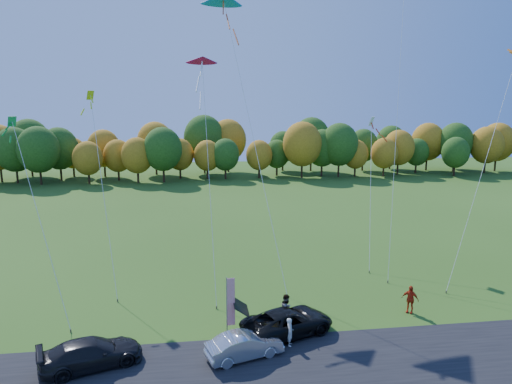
{
  "coord_description": "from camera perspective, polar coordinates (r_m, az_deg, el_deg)",
  "views": [
    {
      "loc": [
        -4.1,
        -24.55,
        12.92
      ],
      "look_at": [
        0.0,
        6.0,
        7.0
      ],
      "focal_mm": 32.0,
      "sensor_mm": 36.0,
      "label": 1
    }
  ],
  "objects": [
    {
      "name": "ground",
      "position": [
        28.05,
        1.7,
        -16.56
      ],
      "size": [
        160.0,
        160.0,
        0.0
      ],
      "primitive_type": "plane",
      "color": "#2C5015"
    },
    {
      "name": "silver_sedan",
      "position": [
        24.9,
        -1.45,
        -18.62
      ],
      "size": [
        4.26,
        2.54,
        1.33
      ],
      "primitive_type": "imported",
      "rotation": [
        0.0,
        0.0,
        1.87
      ],
      "color": "#B3B3B8",
      "rests_on": "ground"
    },
    {
      "name": "kite_parafoil_orange",
      "position": [
        39.97,
        17.56,
        14.89
      ],
      "size": [
        7.47,
        12.87,
        32.54
      ],
      "color": "#4C3F33",
      "rests_on": "ground"
    },
    {
      "name": "feather_flag",
      "position": [
        25.91,
        -3.29,
        -13.5
      ],
      "size": [
        0.49,
        0.12,
        3.67
      ],
      "color": "#999999",
      "rests_on": "ground"
    },
    {
      "name": "asphalt_strip",
      "position": [
        24.62,
        3.31,
        -20.79
      ],
      "size": [
        90.0,
        6.0,
        0.01
      ],
      "primitive_type": "cube",
      "color": "black",
      "rests_on": "ground"
    },
    {
      "name": "person_tailgate_b",
      "position": [
        28.08,
        3.84,
        -14.43
      ],
      "size": [
        1.1,
        1.15,
        1.86
      ],
      "primitive_type": "imported",
      "rotation": [
        0.0,
        0.0,
        0.94
      ],
      "color": "gray",
      "rests_on": "ground"
    },
    {
      "name": "kite_diamond_white",
      "position": [
        39.06,
        14.13,
        0.15
      ],
      "size": [
        2.98,
        7.37,
        12.28
      ],
      "color": "#4C3F33",
      "rests_on": "ground"
    },
    {
      "name": "tree_line",
      "position": [
        80.7,
        -4.64,
        1.62
      ],
      "size": [
        116.0,
        12.0,
        10.0
      ],
      "primitive_type": null,
      "color": "#1E4711",
      "rests_on": "ground"
    },
    {
      "name": "dark_truck_a",
      "position": [
        25.49,
        -19.89,
        -18.42
      ],
      "size": [
        5.34,
        3.5,
        1.44
      ],
      "primitive_type": "imported",
      "rotation": [
        0.0,
        0.0,
        1.9
      ],
      "color": "black",
      "rests_on": "ground"
    },
    {
      "name": "kite_diamond_yellow",
      "position": [
        34.19,
        -18.59,
        0.21
      ],
      "size": [
        3.0,
        7.78,
        14.31
      ],
      "color": "#4C3F33",
      "rests_on": "ground"
    },
    {
      "name": "person_east",
      "position": [
        30.98,
        18.7,
        -12.58
      ],
      "size": [
        1.08,
        1.0,
        1.78
      ],
      "primitive_type": "imported",
      "rotation": [
        0.0,
        0.0,
        -0.69
      ],
      "color": "red",
      "rests_on": "ground"
    },
    {
      "name": "person_tailgate_a",
      "position": [
        25.95,
        4.25,
        -17.03
      ],
      "size": [
        0.47,
        0.63,
        1.58
      ],
      "primitive_type": "imported",
      "rotation": [
        0.0,
        0.0,
        1.39
      ],
      "color": "silver",
      "rests_on": "ground"
    },
    {
      "name": "kite_delta_red",
      "position": [
        32.82,
        -6.11,
        5.51
      ],
      "size": [
        2.47,
        9.9,
        17.66
      ],
      "color": "#4C3F33",
      "rests_on": "ground"
    },
    {
      "name": "kite_parafoil_rainbow",
      "position": [
        37.34,
        26.64,
        2.99
      ],
      "size": [
        9.42,
        6.16,
        17.45
      ],
      "color": "#4C3F33",
      "rests_on": "ground"
    },
    {
      "name": "black_suv",
      "position": [
        27.06,
        4.01,
        -15.9
      ],
      "size": [
        5.91,
        4.28,
        1.5
      ],
      "primitive_type": "imported",
      "rotation": [
        0.0,
        0.0,
        1.95
      ],
      "color": "black",
      "rests_on": "ground"
    },
    {
      "name": "kite_delta_blue",
      "position": [
        34.68,
        -0.63,
        8.05
      ],
      "size": [
        5.22,
        12.41,
        23.4
      ],
      "color": "#4C3F33",
      "rests_on": "ground"
    },
    {
      "name": "kite_diamond_green",
      "position": [
        30.16,
        -25.38,
        -3.35
      ],
      "size": [
        4.39,
        5.33,
        12.54
      ],
      "color": "#4C3F33",
      "rests_on": "ground"
    }
  ]
}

